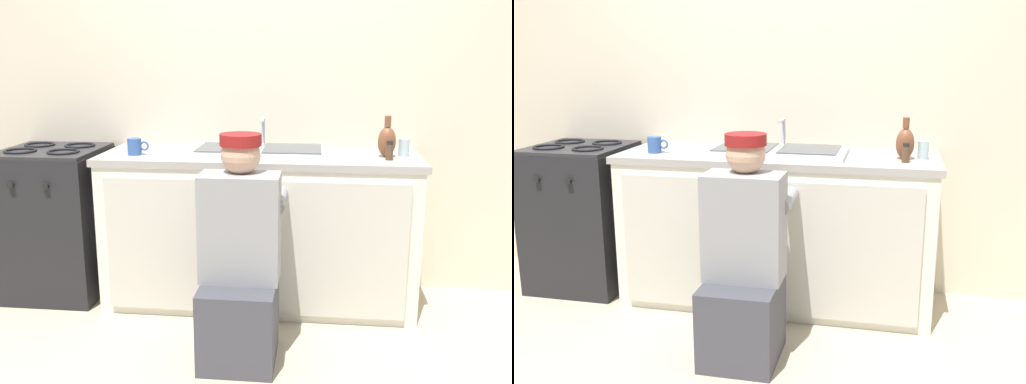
{
  "view_description": "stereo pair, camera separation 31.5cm",
  "coord_description": "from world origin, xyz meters",
  "views": [
    {
      "loc": [
        0.34,
        -2.95,
        1.46
      ],
      "look_at": [
        0.0,
        0.1,
        0.72
      ],
      "focal_mm": 40.0,
      "sensor_mm": 36.0,
      "label": 1
    },
    {
      "loc": [
        0.65,
        -2.9,
        1.46
      ],
      "look_at": [
        0.0,
        0.1,
        0.72
      ],
      "focal_mm": 40.0,
      "sensor_mm": 36.0,
      "label": 2
    }
  ],
  "objects": [
    {
      "name": "coffee_mug",
      "position": [
        -0.71,
        0.19,
        0.95
      ],
      "size": [
        0.13,
        0.08,
        0.09
      ],
      "color": "#335699",
      "rests_on": "countertop"
    },
    {
      "name": "water_glass",
      "position": [
        0.82,
        0.31,
        0.95
      ],
      "size": [
        0.06,
        0.06,
        0.1
      ],
      "color": "#ADC6CC",
      "rests_on": "countertop"
    },
    {
      "name": "spice_bottle_pepper",
      "position": [
        0.72,
        0.18,
        0.96
      ],
      "size": [
        0.04,
        0.04,
        0.1
      ],
      "color": "#513823",
      "rests_on": "countertop"
    },
    {
      "name": "stove_range",
      "position": [
        -1.27,
        0.3,
        0.46
      ],
      "size": [
        0.58,
        0.62,
        0.92
      ],
      "color": "black",
      "rests_on": "ground_plane"
    },
    {
      "name": "back_wall",
      "position": [
        0.0,
        0.65,
        1.25
      ],
      "size": [
        6.0,
        0.1,
        2.5
      ],
      "primitive_type": "cube",
      "color": "beige",
      "rests_on": "ground_plane"
    },
    {
      "name": "plumber_person",
      "position": [
        -0.02,
        -0.39,
        0.46
      ],
      "size": [
        0.42,
        0.61,
        1.1
      ],
      "color": "#3F3F47",
      "rests_on": "ground_plane"
    },
    {
      "name": "countertop",
      "position": [
        0.0,
        0.3,
        0.88
      ],
      "size": [
        1.84,
        0.62,
        0.04
      ],
      "primitive_type": "cube",
      "color": "#9E9993",
      "rests_on": "counter_cabinet"
    },
    {
      "name": "counter_cabinet",
      "position": [
        0.0,
        0.29,
        0.43
      ],
      "size": [
        1.8,
        0.62,
        0.86
      ],
      "color": "silver",
      "rests_on": "ground_plane"
    },
    {
      "name": "sink_double_basin",
      "position": [
        0.0,
        0.3,
        0.92
      ],
      "size": [
        0.8,
        0.44,
        0.19
      ],
      "color": "silver",
      "rests_on": "countertop"
    },
    {
      "name": "vase_decorative",
      "position": [
        0.72,
        0.28,
        0.99
      ],
      "size": [
        0.1,
        0.1,
        0.23
      ],
      "color": "brown",
      "rests_on": "countertop"
    },
    {
      "name": "ground_plane",
      "position": [
        0.0,
        0.0,
        0.0
      ],
      "size": [
        12.0,
        12.0,
        0.0
      ],
      "primitive_type": "plane",
      "color": "tan"
    }
  ]
}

